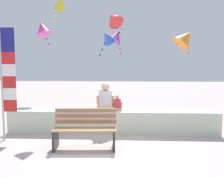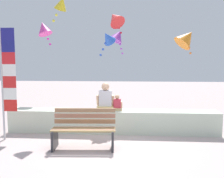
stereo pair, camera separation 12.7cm
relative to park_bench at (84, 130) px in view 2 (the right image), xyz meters
name	(u,v)px [view 2 (the right image)]	position (x,y,z in m)	size (l,w,h in m)	color
ground_plane	(109,146)	(0.57, 0.12, -0.41)	(40.00, 40.00, 0.00)	#B39F9C
seawall_ledge	(113,121)	(0.57, 1.36, -0.10)	(5.82, 0.61, 0.62)	beige
park_bench	(84,130)	(0.00, 0.00, 0.00)	(1.47, 0.69, 0.88)	#997D4D
person_adult	(105,100)	(0.37, 1.36, 0.52)	(0.50, 0.37, 0.77)	tan
person_child	(117,104)	(0.70, 1.36, 0.39)	(0.29, 0.21, 0.45)	tan
flag_banner	(6,76)	(-2.02, 0.46, 1.22)	(0.38, 0.05, 2.80)	#B7B7BC
kite_blue	(108,38)	(0.33, 2.44, 2.32)	(0.62, 0.65, 0.84)	blue
kite_red	(115,18)	(0.44, 4.60, 3.27)	(0.99, 1.03, 0.99)	red
kite_purple	(118,36)	(0.54, 4.80, 2.62)	(0.91, 0.85, 1.10)	purple
kite_orange	(187,38)	(3.02, 3.56, 2.40)	(1.01, 0.87, 1.01)	orange
kite_magenta	(44,28)	(-1.99, 3.26, 2.74)	(0.77, 0.71, 0.88)	#DB3D9E
kite_yellow	(61,4)	(-1.02, 2.07, 3.30)	(0.63, 0.61, 0.83)	yellow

